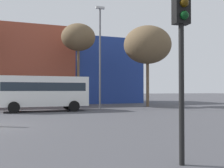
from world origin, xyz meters
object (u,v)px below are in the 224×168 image
Objects in this scene: bare_tree_1 at (147,45)px; bare_tree_2 at (78,38)px; white_bus at (43,91)px; traffic_light_near_right at (182,32)px; street_lamp at (100,51)px.

bare_tree_1 is 0.96× the size of bare_tree_2.
white_bus is 17.07m from traffic_light_near_right.
bare_tree_2 reaches higher than white_bus.
bare_tree_1 is at bearing -24.58° from bare_tree_2.
white_bus is at bearing -126.97° from bare_tree_2.
white_bus is 1.68× the size of traffic_light_near_right.
traffic_light_near_right is (0.92, -16.99, 1.36)m from white_bus.
bare_tree_2 is (4.23, 5.62, 5.46)m from white_bus.
traffic_light_near_right is 18.91m from street_lamp.
bare_tree_2 is at bearing 102.06° from street_lamp.
street_lamp is at bearing -77.94° from bare_tree_2.
bare_tree_2 reaches higher than bare_tree_1.
street_lamp is at bearing 171.89° from traffic_light_near_right.
traffic_light_near_right is at bearing -116.49° from bare_tree_1.
bare_tree_2 is at bearing 155.42° from bare_tree_1.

